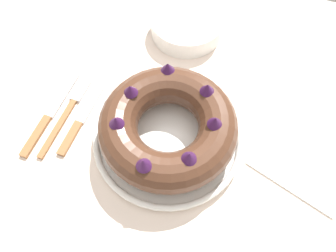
{
  "coord_description": "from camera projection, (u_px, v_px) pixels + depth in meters",
  "views": [
    {
      "loc": [
        0.12,
        -0.26,
        1.33
      ],
      "look_at": [
        0.02,
        0.01,
        0.81
      ],
      "focal_mm": 35.0,
      "sensor_mm": 36.0,
      "label": 1
    }
  ],
  "objects": [
    {
      "name": "ground_plane",
      "position": [
        162.0,
        224.0,
        1.3
      ],
      "size": [
        8.0,
        8.0,
        0.0
      ],
      "primitive_type": "plane",
      "color": "#4C4742"
    },
    {
      "name": "dining_table",
      "position": [
        156.0,
        158.0,
        0.72
      ],
      "size": [
        1.29,
        1.03,
        0.75
      ],
      "color": "beige",
      "rests_on": "ground_plane"
    },
    {
      "name": "serving_dish",
      "position": [
        168.0,
        138.0,
        0.63
      ],
      "size": [
        0.29,
        0.29,
        0.02
      ],
      "color": "white",
      "rests_on": "dining_table"
    },
    {
      "name": "bundt_cake",
      "position": [
        168.0,
        126.0,
        0.59
      ],
      "size": [
        0.25,
        0.25,
        0.09
      ],
      "color": "#4C2D1E",
      "rests_on": "serving_dish"
    },
    {
      "name": "fork",
      "position": [
        68.0,
        111.0,
        0.67
      ],
      "size": [
        0.02,
        0.19,
        0.01
      ],
      "rotation": [
        0.0,
        0.0,
        -0.01
      ],
      "color": "#936038",
      "rests_on": "dining_table"
    },
    {
      "name": "serving_knife",
      "position": [
        47.0,
        118.0,
        0.66
      ],
      "size": [
        0.02,
        0.21,
        0.01
      ],
      "rotation": [
        0.0,
        0.0,
        0.09
      ],
      "color": "#936038",
      "rests_on": "dining_table"
    },
    {
      "name": "cake_knife",
      "position": [
        78.0,
        124.0,
        0.65
      ],
      "size": [
        0.02,
        0.17,
        0.01
      ],
      "rotation": [
        0.0,
        0.0,
        0.08
      ],
      "color": "#936038",
      "rests_on": "dining_table"
    },
    {
      "name": "side_bowl",
      "position": [
        187.0,
        25.0,
        0.76
      ],
      "size": [
        0.17,
        0.17,
        0.04
      ],
      "primitive_type": "cylinder",
      "color": "white",
      "rests_on": "dining_table"
    },
    {
      "name": "napkin",
      "position": [
        302.0,
        165.0,
        0.61
      ],
      "size": [
        0.2,
        0.17,
        0.0
      ],
      "primitive_type": "cube",
      "rotation": [
        0.0,
        0.0,
        -0.29
      ],
      "color": "white",
      "rests_on": "dining_table"
    }
  ]
}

